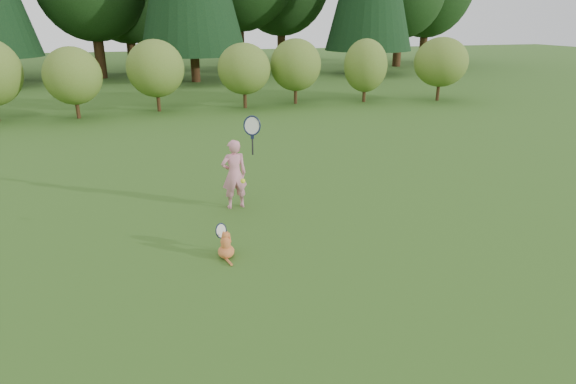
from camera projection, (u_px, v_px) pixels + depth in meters
name	position (u px, v px, depth m)	size (l,w,h in m)	color
ground	(290.00, 251.00, 7.61)	(100.00, 100.00, 0.00)	#2C4A15
shrub_row	(197.00, 74.00, 18.86)	(28.00, 3.00, 2.80)	#586B21
child	(235.00, 173.00, 9.14)	(0.76, 0.42, 2.02)	pink
cat	(226.00, 243.00, 7.38)	(0.37, 0.61, 0.59)	#C95326
tennis_ball	(243.00, 181.00, 7.24)	(0.07, 0.07, 0.07)	yellow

